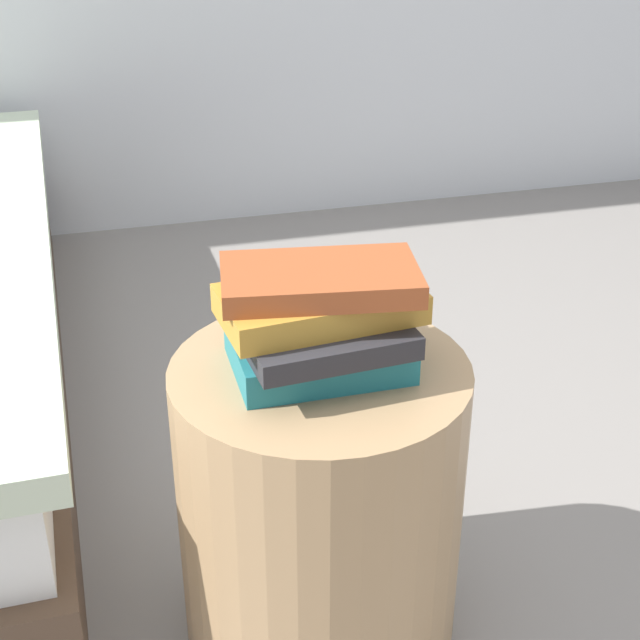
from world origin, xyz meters
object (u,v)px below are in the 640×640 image
at_px(book_charcoal, 320,330).
at_px(book_rust, 321,278).
at_px(book_teal, 317,351).
at_px(book_ochre, 322,303).
at_px(side_table, 320,505).

relative_size(book_charcoal, book_rust, 0.84).
distance_m(book_teal, book_ochre, 0.08).
xyz_separation_m(book_teal, book_rust, (0.01, -0.00, 0.12)).
bearing_deg(book_charcoal, book_rust, 66.69).
distance_m(book_teal, book_rust, 0.12).
xyz_separation_m(book_teal, book_ochre, (0.01, -0.00, 0.08)).
height_order(book_charcoal, book_rust, book_rust).
distance_m(side_table, book_teal, 0.29).
bearing_deg(side_table, book_ochre, 45.31).
bearing_deg(book_ochre, book_charcoal, -122.46).
bearing_deg(book_rust, book_ochre, -35.47).
relative_size(book_ochre, book_rust, 1.01).
xyz_separation_m(book_teal, book_charcoal, (0.00, -0.02, 0.04)).
relative_size(side_table, book_teal, 2.02).
height_order(book_teal, book_ochre, book_ochre).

